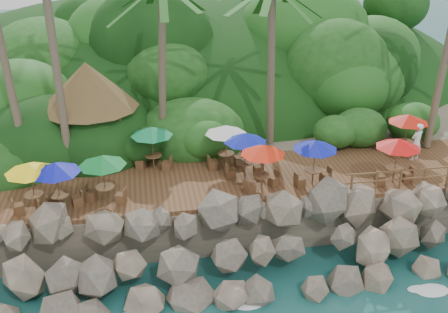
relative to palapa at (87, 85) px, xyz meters
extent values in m
plane|color=#19514F|center=(5.88, -9.86, -5.79)|extent=(140.00, 140.00, 0.00)
cube|color=gray|center=(5.88, 6.14, -4.74)|extent=(32.00, 25.20, 2.10)
ellipsoid|color=#143811|center=(5.88, 13.64, -5.79)|extent=(44.80, 28.00, 15.40)
cube|color=brown|center=(5.88, -3.86, -3.59)|extent=(26.00, 5.00, 0.20)
ellipsoid|color=white|center=(2.88, -9.56, -5.76)|extent=(1.20, 0.80, 0.06)
ellipsoid|color=white|center=(5.88, -9.56, -5.76)|extent=(1.20, 0.80, 0.06)
ellipsoid|color=white|center=(8.88, -9.56, -5.76)|extent=(1.20, 0.80, 0.06)
ellipsoid|color=white|center=(11.88, -9.56, -5.76)|extent=(1.20, 0.80, 0.06)
cylinder|color=brown|center=(-3.23, -1.09, 1.27)|extent=(1.27, 2.22, 9.38)
cylinder|color=brown|center=(-1.07, -1.57, 2.12)|extent=(0.68, 2.01, 11.15)
cylinder|color=brown|center=(3.51, -0.64, 0.56)|extent=(0.85, 0.82, 8.11)
cylinder|color=brown|center=(8.77, -0.49, 0.47)|extent=(0.80, 0.84, 7.92)
cylinder|color=brown|center=(-1.40, -1.40, -2.29)|extent=(0.16, 0.16, 2.40)
cylinder|color=brown|center=(1.40, -1.40, -2.29)|extent=(0.16, 0.16, 2.40)
cylinder|color=brown|center=(-1.40, 1.40, -2.29)|extent=(0.16, 0.16, 2.40)
cylinder|color=brown|center=(1.40, 1.40, -2.29)|extent=(0.16, 0.16, 2.40)
cone|color=brown|center=(0.00, 0.00, 0.01)|extent=(4.72, 4.72, 2.20)
cylinder|color=brown|center=(15.08, -2.74, -3.15)|extent=(0.07, 0.07, 0.68)
cylinder|color=brown|center=(15.08, -2.74, -2.80)|extent=(0.78, 0.78, 0.05)
cylinder|color=brown|center=(15.08, -2.74, -2.47)|extent=(0.05, 0.05, 2.03)
cone|color=red|center=(15.08, -2.74, -1.59)|extent=(1.94, 1.94, 0.42)
cube|color=brown|center=(14.48, -2.99, -3.28)|extent=(0.51, 0.51, 0.43)
cube|color=brown|center=(15.68, -2.49, -3.28)|extent=(0.51, 0.51, 0.43)
cylinder|color=brown|center=(0.73, -5.10, -3.15)|extent=(0.07, 0.07, 0.68)
cylinder|color=brown|center=(0.73, -5.10, -2.80)|extent=(0.78, 0.78, 0.05)
cylinder|color=brown|center=(0.73, -5.10, -2.47)|extent=(0.05, 0.05, 2.03)
cone|color=#0C6D28|center=(0.73, -5.10, -1.59)|extent=(1.94, 1.94, 0.42)
cube|color=brown|center=(0.11, -4.90, -3.28)|extent=(0.49, 0.49, 0.43)
cube|color=brown|center=(1.34, -5.31, -3.28)|extent=(0.49, 0.49, 0.43)
cylinder|color=brown|center=(7.31, -5.14, -3.15)|extent=(0.07, 0.07, 0.68)
cylinder|color=brown|center=(7.31, -5.14, -2.80)|extent=(0.78, 0.78, 0.05)
cylinder|color=brown|center=(7.31, -5.14, -2.47)|extent=(0.05, 0.05, 2.03)
cone|color=red|center=(7.31, -5.14, -1.59)|extent=(1.94, 1.94, 0.42)
cube|color=brown|center=(6.72, -5.40, -3.28)|extent=(0.51, 0.51, 0.43)
cube|color=brown|center=(7.90, -4.88, -3.28)|extent=(0.51, 0.51, 0.43)
cylinder|color=brown|center=(-1.04, -5.46, -3.15)|extent=(0.07, 0.07, 0.68)
cylinder|color=brown|center=(-1.04, -5.46, -2.80)|extent=(0.78, 0.78, 0.05)
cylinder|color=brown|center=(-1.04, -5.46, -2.47)|extent=(0.05, 0.05, 2.03)
cone|color=#0D11AE|center=(-1.04, -5.46, -1.59)|extent=(1.94, 1.94, 0.42)
cube|color=brown|center=(-1.65, -5.68, -3.28)|extent=(0.49, 0.49, 0.43)
cube|color=brown|center=(-0.43, -5.25, -3.28)|extent=(0.49, 0.49, 0.43)
cylinder|color=brown|center=(-2.04, -5.29, -3.15)|extent=(0.07, 0.07, 0.68)
cylinder|color=brown|center=(-2.04, -5.29, -2.80)|extent=(0.78, 0.78, 0.05)
cylinder|color=brown|center=(-2.04, -5.29, -2.47)|extent=(0.05, 0.05, 2.03)
cone|color=yellow|center=(-2.04, -5.29, -1.59)|extent=(1.94, 1.94, 0.42)
cube|color=brown|center=(-2.65, -5.51, -3.28)|extent=(0.50, 0.50, 0.43)
cube|color=brown|center=(-1.43, -5.06, -3.28)|extent=(0.50, 0.50, 0.43)
cylinder|color=brown|center=(6.17, -2.68, -3.15)|extent=(0.07, 0.07, 0.68)
cylinder|color=brown|center=(6.17, -2.68, -2.80)|extent=(0.78, 0.78, 0.05)
cylinder|color=brown|center=(6.17, -2.68, -2.47)|extent=(0.05, 0.05, 2.03)
cone|color=silver|center=(6.17, -2.68, -1.59)|extent=(1.94, 1.94, 0.42)
cube|color=brown|center=(5.53, -2.78, -3.28)|extent=(0.44, 0.44, 0.43)
cube|color=brown|center=(6.81, -2.58, -3.28)|extent=(0.44, 0.44, 0.43)
cylinder|color=brown|center=(13.20, -5.46, -3.15)|extent=(0.07, 0.07, 0.68)
cylinder|color=brown|center=(13.20, -5.46, -2.80)|extent=(0.78, 0.78, 0.05)
cylinder|color=brown|center=(13.20, -5.46, -2.47)|extent=(0.05, 0.05, 2.03)
cone|color=red|center=(13.20, -5.46, -1.59)|extent=(1.94, 1.94, 0.42)
cube|color=brown|center=(12.56, -5.49, -3.28)|extent=(0.40, 0.40, 0.43)
cube|color=brown|center=(13.85, -5.44, -3.28)|extent=(0.40, 0.40, 0.43)
cylinder|color=brown|center=(9.63, -5.03, -3.15)|extent=(0.07, 0.07, 0.68)
cylinder|color=brown|center=(9.63, -5.03, -2.80)|extent=(0.78, 0.78, 0.05)
cylinder|color=brown|center=(9.63, -5.03, -2.47)|extent=(0.05, 0.05, 2.03)
cone|color=#0C15A3|center=(9.63, -5.03, -1.59)|extent=(1.94, 1.94, 0.42)
cube|color=brown|center=(9.00, -5.17, -3.28)|extent=(0.46, 0.46, 0.43)
cube|color=brown|center=(10.26, -4.89, -3.28)|extent=(0.46, 0.46, 0.43)
cylinder|color=brown|center=(2.82, -2.32, -3.15)|extent=(0.07, 0.07, 0.68)
cylinder|color=brown|center=(2.82, -2.32, -2.80)|extent=(0.78, 0.78, 0.05)
cylinder|color=brown|center=(2.82, -2.32, -2.47)|extent=(0.05, 0.05, 2.03)
cone|color=#0D763F|center=(2.82, -2.32, -1.59)|extent=(1.94, 1.94, 0.42)
cube|color=brown|center=(2.21, -2.09, -3.28)|extent=(0.50, 0.50, 0.43)
cube|color=brown|center=(3.42, -2.55, -3.28)|extent=(0.50, 0.50, 0.43)
cylinder|color=brown|center=(6.85, -3.75, -3.15)|extent=(0.07, 0.07, 0.68)
cylinder|color=brown|center=(6.85, -3.75, -2.80)|extent=(0.78, 0.78, 0.05)
cylinder|color=brown|center=(6.85, -3.75, -2.47)|extent=(0.05, 0.05, 2.03)
cone|color=#0C18A4|center=(6.85, -3.75, -1.59)|extent=(1.94, 1.94, 0.42)
cube|color=brown|center=(6.20, -3.81, -3.28)|extent=(0.42, 0.42, 0.43)
cube|color=brown|center=(7.49, -3.68, -3.28)|extent=(0.42, 0.42, 0.43)
cylinder|color=brown|center=(10.93, -6.21, -2.99)|extent=(0.10, 0.10, 1.00)
cylinder|color=brown|center=(12.03, -6.21, -2.99)|extent=(0.10, 0.10, 1.00)
cylinder|color=brown|center=(13.13, -6.21, -2.99)|extent=(0.10, 0.10, 1.00)
cylinder|color=brown|center=(14.23, -6.21, -2.99)|extent=(0.10, 0.10, 1.00)
cylinder|color=brown|center=(15.33, -6.21, -2.99)|extent=(0.10, 0.10, 1.00)
cube|color=brown|center=(14.78, -6.21, -2.54)|extent=(8.30, 0.06, 0.06)
cube|color=brown|center=(14.78, -6.21, -2.94)|extent=(8.30, 0.06, 0.06)
imported|color=white|center=(15.28, -3.43, -2.55)|extent=(0.79, 0.65, 1.87)
camera|label=1|loc=(2.35, -24.64, 7.40)|focal=42.25mm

